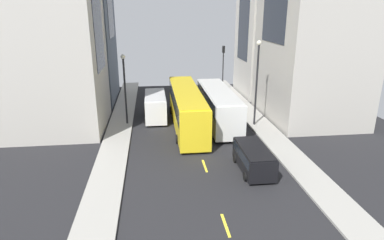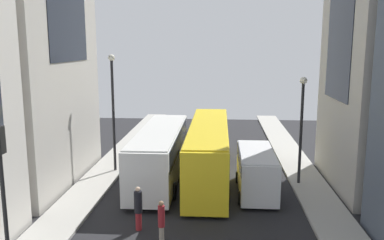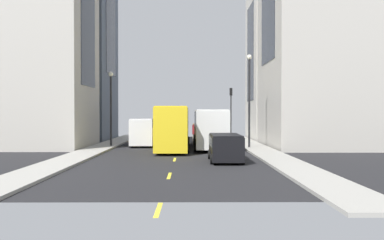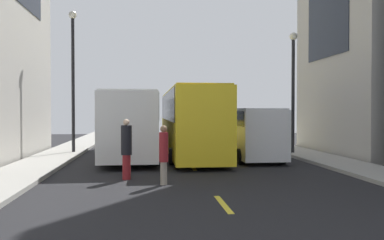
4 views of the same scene
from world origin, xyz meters
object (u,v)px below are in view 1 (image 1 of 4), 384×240
(pedestrian_walking_far, at_px, (193,92))
(streetcar_yellow, at_px, (187,105))
(traffic_light_near_corner, at_px, (223,60))
(pedestrian_crossing_near, at_px, (205,94))
(city_bus_white, at_px, (218,103))
(car_black_0, at_px, (254,157))
(delivery_van_white, at_px, (155,104))

(pedestrian_walking_far, bearing_deg, streetcar_yellow, -9.47)
(streetcar_yellow, relative_size, traffic_light_near_corner, 2.28)
(pedestrian_crossing_near, xyz_separation_m, pedestrian_walking_far, (1.28, -1.20, -0.08))
(city_bus_white, bearing_deg, car_black_0, 92.73)
(city_bus_white, relative_size, delivery_van_white, 1.98)
(car_black_0, height_order, pedestrian_walking_far, pedestrian_walking_far)
(pedestrian_crossing_near, bearing_deg, delivery_van_white, 136.86)
(pedestrian_walking_far, height_order, traffic_light_near_corner, traffic_light_near_corner)
(city_bus_white, bearing_deg, pedestrian_crossing_near, -89.58)
(car_black_0, xyz_separation_m, traffic_light_near_corner, (-2.75, -23.58, 3.29))
(pedestrian_crossing_near, relative_size, pedestrian_walking_far, 1.10)
(streetcar_yellow, xyz_separation_m, car_black_0, (-3.64, 9.82, -1.11))
(car_black_0, bearing_deg, pedestrian_crossing_near, -88.23)
(pedestrian_crossing_near, height_order, traffic_light_near_corner, traffic_light_near_corner)
(pedestrian_crossing_near, bearing_deg, city_bus_white, -174.47)
(city_bus_white, height_order, streetcar_yellow, streetcar_yellow)
(streetcar_yellow, xyz_separation_m, pedestrian_crossing_near, (-3.09, -8.08, -0.98))
(pedestrian_crossing_near, relative_size, traffic_light_near_corner, 0.36)
(traffic_light_near_corner, bearing_deg, city_bus_white, 76.14)
(pedestrian_walking_far, bearing_deg, delivery_van_white, -34.21)
(city_bus_white, distance_m, traffic_light_near_corner, 13.76)
(delivery_van_white, bearing_deg, pedestrian_crossing_near, -138.25)
(streetcar_yellow, bearing_deg, delivery_van_white, -43.08)
(city_bus_white, height_order, delivery_van_white, city_bus_white)
(delivery_van_white, bearing_deg, traffic_light_near_corner, -130.13)
(delivery_van_white, height_order, pedestrian_walking_far, delivery_van_white)
(city_bus_white, height_order, car_black_0, city_bus_white)
(delivery_van_white, xyz_separation_m, car_black_0, (-6.55, 12.54, -0.50))
(traffic_light_near_corner, bearing_deg, streetcar_yellow, 65.09)
(city_bus_white, bearing_deg, streetcar_yellow, 10.66)
(delivery_van_white, bearing_deg, streetcar_yellow, 136.92)
(city_bus_white, bearing_deg, delivery_van_white, -19.42)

